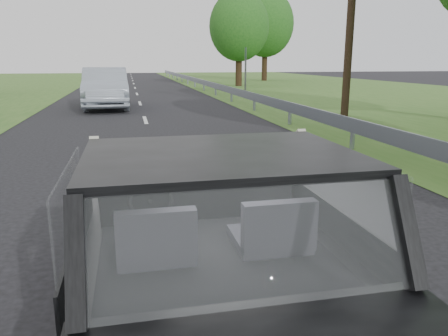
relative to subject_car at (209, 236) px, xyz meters
name	(u,v)px	position (x,y,z in m)	size (l,w,h in m)	color
ground	(210,323)	(0.00, 0.00, -0.72)	(140.00, 140.00, 0.00)	#2A2930
subject_car	(209,236)	(0.00, 0.00, 0.00)	(1.80, 4.00, 1.45)	black
dashboard	(196,195)	(0.00, 0.62, 0.12)	(1.58, 0.45, 0.30)	black
driver_seat	(156,236)	(-0.40, -0.29, 0.16)	(0.50, 0.72, 0.42)	black
passenger_seat	(274,226)	(0.40, -0.29, 0.16)	(0.50, 0.72, 0.42)	black
steering_wheel	(150,201)	(-0.40, 0.33, 0.20)	(0.36, 0.36, 0.04)	black
cat	(211,168)	(0.14, 0.63, 0.36)	(0.58, 0.18, 0.26)	slate
guardrail	(287,106)	(4.30, 10.00, -0.15)	(0.05, 90.00, 0.32)	#8B909E
other_car	(106,88)	(-1.44, 16.44, 0.12)	(2.02, 5.13, 1.69)	#A7B2C2
highway_sign	(246,71)	(6.34, 22.59, 0.63)	(0.11, 1.08, 2.71)	#124B1D
tree_2	(239,40)	(8.01, 30.82, 2.73)	(4.56, 4.56, 6.91)	#1C5119
tree_3	(265,37)	(12.76, 39.28, 3.42)	(5.48, 5.48, 8.30)	#1C5119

